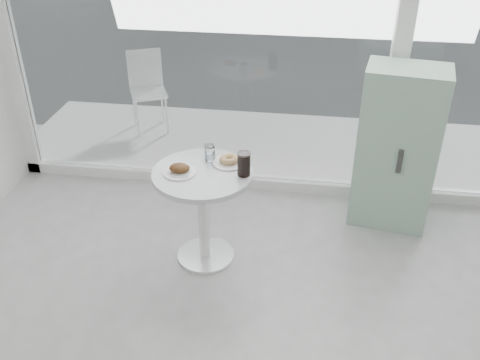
% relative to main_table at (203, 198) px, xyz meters
% --- Properties ---
extents(room_shell, '(6.00, 6.00, 6.00)m').
position_rel_main_table_xyz_m(room_shell, '(0.50, -2.46, 1.36)').
color(room_shell, silver).
rests_on(room_shell, ground).
extents(storefront, '(5.00, 0.14, 3.00)m').
position_rel_main_table_xyz_m(storefront, '(0.57, 1.10, 1.16)').
color(storefront, white).
rests_on(storefront, ground).
extents(main_table, '(0.72, 0.72, 0.77)m').
position_rel_main_table_xyz_m(main_table, '(0.00, 0.00, 0.00)').
color(main_table, white).
rests_on(main_table, ground).
extents(patio_deck, '(5.60, 1.60, 0.05)m').
position_rel_main_table_xyz_m(patio_deck, '(0.50, 1.90, -0.53)').
color(patio_deck, white).
rests_on(patio_deck, ground).
extents(mint_cabinet, '(0.68, 0.51, 1.35)m').
position_rel_main_table_xyz_m(mint_cabinet, '(1.44, 0.75, 0.13)').
color(mint_cabinet, '#8AB09A').
rests_on(mint_cabinet, ground).
extents(patio_chair, '(0.49, 0.49, 0.86)m').
position_rel_main_table_xyz_m(patio_chair, '(-1.06, 2.14, -0.01)').
color(patio_chair, white).
rests_on(patio_chair, patio_deck).
extents(plate_fritter, '(0.24, 0.24, 0.07)m').
position_rel_main_table_xyz_m(plate_fritter, '(-0.15, -0.03, 0.25)').
color(plate_fritter, white).
rests_on(plate_fritter, main_table).
extents(plate_donut, '(0.24, 0.24, 0.06)m').
position_rel_main_table_xyz_m(plate_donut, '(0.17, 0.15, 0.24)').
color(plate_donut, white).
rests_on(plate_donut, main_table).
extents(water_tumbler_a, '(0.07, 0.07, 0.12)m').
position_rel_main_table_xyz_m(water_tumbler_a, '(0.02, 0.18, 0.27)').
color(water_tumbler_a, white).
rests_on(water_tumbler_a, main_table).
extents(water_tumbler_b, '(0.07, 0.07, 0.11)m').
position_rel_main_table_xyz_m(water_tumbler_b, '(0.03, 0.18, 0.27)').
color(water_tumbler_b, white).
rests_on(water_tumbler_b, main_table).
extents(cola_glass, '(0.09, 0.09, 0.18)m').
position_rel_main_table_xyz_m(cola_glass, '(0.30, 0.00, 0.30)').
color(cola_glass, white).
rests_on(cola_glass, main_table).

